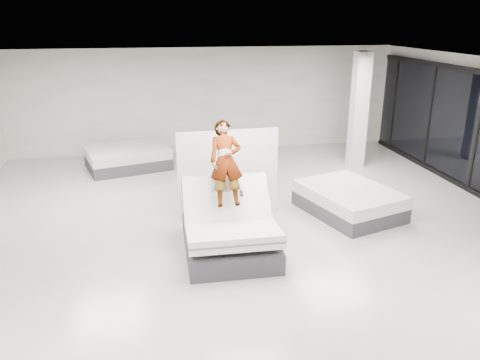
{
  "coord_description": "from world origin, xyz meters",
  "views": [
    {
      "loc": [
        -1.66,
        -7.56,
        4.08
      ],
      "look_at": [
        -0.02,
        1.06,
        1.0
      ],
      "focal_mm": 35.0,
      "sensor_mm": 36.0,
      "label": 1
    }
  ],
  "objects_px": {
    "remote": "(241,193)",
    "flat_bed_left_far": "(128,158)",
    "divider_panel": "(228,175)",
    "person": "(226,178)",
    "hero_bed": "(229,231)",
    "column": "(359,111)",
    "flat_bed_right_far": "(349,201)"
  },
  "relations": [
    {
      "from": "remote",
      "to": "flat_bed_left_far",
      "type": "height_order",
      "value": "remote"
    },
    {
      "from": "divider_panel",
      "to": "person",
      "type": "bearing_deg",
      "value": -103.94
    },
    {
      "from": "hero_bed",
      "to": "column",
      "type": "distance_m",
      "value": 6.41
    },
    {
      "from": "hero_bed",
      "to": "remote",
      "type": "xyz_separation_m",
      "value": [
        0.22,
        -0.02,
        0.72
      ]
    },
    {
      "from": "hero_bed",
      "to": "column",
      "type": "xyz_separation_m",
      "value": [
        4.42,
        4.49,
        1.19
      ]
    },
    {
      "from": "remote",
      "to": "flat_bed_left_far",
      "type": "distance_m",
      "value": 6.0
    },
    {
      "from": "flat_bed_left_far",
      "to": "column",
      "type": "distance_m",
      "value": 6.63
    },
    {
      "from": "person",
      "to": "remote",
      "type": "relative_size",
      "value": 11.56
    },
    {
      "from": "flat_bed_left_far",
      "to": "column",
      "type": "relative_size",
      "value": 0.78
    },
    {
      "from": "remote",
      "to": "flat_bed_right_far",
      "type": "distance_m",
      "value": 3.04
    },
    {
      "from": "person",
      "to": "column",
      "type": "bearing_deg",
      "value": 44.27
    },
    {
      "from": "flat_bed_right_far",
      "to": "flat_bed_left_far",
      "type": "distance_m",
      "value": 6.44
    },
    {
      "from": "remote",
      "to": "divider_panel",
      "type": "bearing_deg",
      "value": 90.4
    },
    {
      "from": "person",
      "to": "column",
      "type": "relative_size",
      "value": 0.51
    },
    {
      "from": "flat_bed_left_far",
      "to": "remote",
      "type": "bearing_deg",
      "value": -68.12
    },
    {
      "from": "remote",
      "to": "column",
      "type": "relative_size",
      "value": 0.04
    },
    {
      "from": "person",
      "to": "divider_panel",
      "type": "xyz_separation_m",
      "value": [
        0.23,
        1.17,
        -0.36
      ]
    },
    {
      "from": "divider_panel",
      "to": "flat_bed_right_far",
      "type": "relative_size",
      "value": 0.85
    },
    {
      "from": "hero_bed",
      "to": "person",
      "type": "distance_m",
      "value": 0.97
    },
    {
      "from": "divider_panel",
      "to": "column",
      "type": "height_order",
      "value": "column"
    },
    {
      "from": "column",
      "to": "remote",
      "type": "bearing_deg",
      "value": -133.01
    },
    {
      "from": "divider_panel",
      "to": "column",
      "type": "bearing_deg",
      "value": 32.75
    },
    {
      "from": "remote",
      "to": "flat_bed_right_far",
      "type": "height_order",
      "value": "remote"
    },
    {
      "from": "person",
      "to": "flat_bed_left_far",
      "type": "relative_size",
      "value": 0.64
    },
    {
      "from": "hero_bed",
      "to": "flat_bed_left_far",
      "type": "height_order",
      "value": "hero_bed"
    },
    {
      "from": "remote",
      "to": "divider_panel",
      "type": "distance_m",
      "value": 1.53
    },
    {
      "from": "remote",
      "to": "divider_panel",
      "type": "height_order",
      "value": "divider_panel"
    },
    {
      "from": "person",
      "to": "flat_bed_left_far",
      "type": "bearing_deg",
      "value": 112.24
    },
    {
      "from": "hero_bed",
      "to": "flat_bed_left_far",
      "type": "relative_size",
      "value": 0.85
    },
    {
      "from": "flat_bed_right_far",
      "to": "column",
      "type": "xyz_separation_m",
      "value": [
        1.57,
        3.22,
        1.31
      ]
    },
    {
      "from": "divider_panel",
      "to": "flat_bed_right_far",
      "type": "distance_m",
      "value": 2.71
    },
    {
      "from": "hero_bed",
      "to": "divider_panel",
      "type": "xyz_separation_m",
      "value": [
        0.24,
        1.5,
        0.55
      ]
    }
  ]
}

